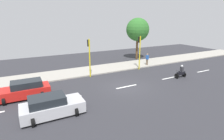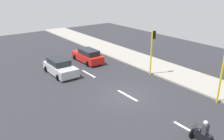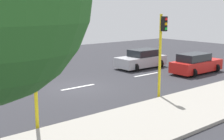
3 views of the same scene
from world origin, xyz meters
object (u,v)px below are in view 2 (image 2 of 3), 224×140
(car_red, at_px, (88,56))
(motorcycle, at_px, (203,134))
(traffic_light_corner, at_px, (152,46))
(traffic_light_midblock, at_px, (224,66))
(car_silver, at_px, (60,67))

(car_red, xyz_separation_m, motorcycle, (-2.44, -16.49, -0.07))
(traffic_light_corner, bearing_deg, traffic_light_midblock, -90.00)
(car_red, bearing_deg, car_silver, -158.88)
(car_silver, xyz_separation_m, car_red, (4.19, 1.62, -0.00))
(motorcycle, height_order, traffic_light_corner, traffic_light_corner)
(motorcycle, distance_m, traffic_light_corner, 10.94)
(car_silver, xyz_separation_m, traffic_light_corner, (7.09, -5.60, 2.22))
(traffic_light_corner, bearing_deg, motorcycle, -119.94)
(car_red, relative_size, traffic_light_midblock, 0.98)
(motorcycle, bearing_deg, traffic_light_midblock, 21.89)
(car_silver, distance_m, motorcycle, 14.98)
(car_red, relative_size, traffic_light_corner, 0.98)
(traffic_light_corner, bearing_deg, car_silver, 141.71)
(motorcycle, distance_m, traffic_light_midblock, 6.19)
(car_silver, height_order, car_red, same)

